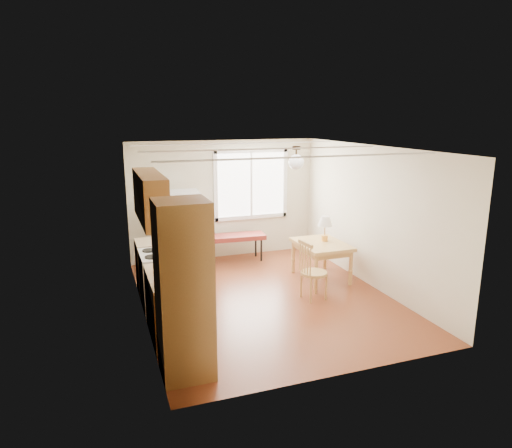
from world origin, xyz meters
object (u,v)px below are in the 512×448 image
refrigerator (183,231)px  bench (235,238)px  chair (309,267)px  dining_table (321,248)px

refrigerator → bench: (1.10, 0.15, -0.28)m
refrigerator → chair: (1.65, -2.23, -0.22)m
refrigerator → dining_table: refrigerator is taller
bench → chair: bearing=-72.7°
refrigerator → chair: 2.78m
dining_table → chair: chair is taller
refrigerator → chair: refrigerator is taller
refrigerator → chair: size_ratio=1.58×
refrigerator → dining_table: (2.31, -1.39, -0.19)m
dining_table → chair: size_ratio=1.12×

